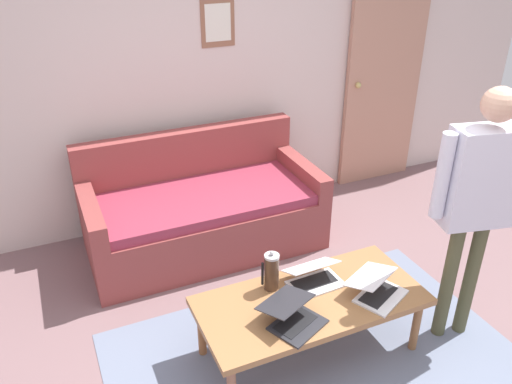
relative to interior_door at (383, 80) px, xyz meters
name	(u,v)px	position (x,y,z in m)	size (l,w,h in m)	color
ground_plane	(314,381)	(1.90, 2.11, -1.02)	(7.68, 7.68, 0.00)	#7A5C5E
area_rug	(316,361)	(1.81, 1.99, -1.02)	(2.43, 1.56, 0.01)	slate
back_wall	(187,64)	(1.90, -0.09, 0.33)	(7.04, 0.11, 2.70)	beige
interior_door	(383,80)	(0.00, 0.00, 0.00)	(0.82, 0.09, 2.05)	tan
couch	(202,211)	(2.01, 0.47, -0.72)	(1.82, 0.89, 0.88)	brown
coffee_table	(311,304)	(1.81, 1.89, -0.65)	(1.34, 0.62, 0.41)	#98673D
laptop_left	(293,317)	(2.01, 2.03, -0.57)	(0.38, 0.40, 0.14)	#28282D
laptop_center	(377,289)	(1.45, 2.02, -0.57)	(0.40, 0.39, 0.14)	silver
laptop_right	(314,277)	(1.73, 1.76, -0.57)	(0.34, 0.26, 0.14)	silver
french_press	(271,271)	(1.99, 1.70, -0.49)	(0.11, 0.09, 0.27)	#4C3323
person_standing	(480,189)	(0.89, 2.10, 0.02)	(0.58, 0.27, 1.64)	#4E4E34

